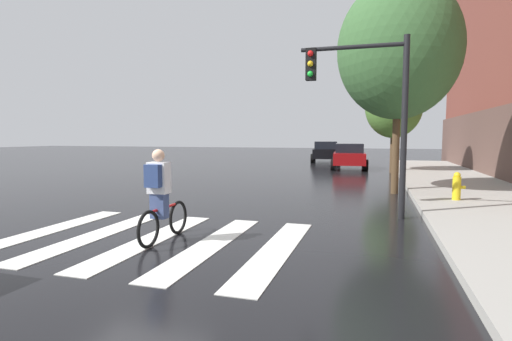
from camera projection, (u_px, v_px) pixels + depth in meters
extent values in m
plane|color=black|center=(131.00, 238.00, 7.48)|extent=(120.00, 120.00, 0.00)
cube|color=silver|center=(48.00, 231.00, 8.04)|extent=(0.55, 4.11, 0.01)
cube|color=silver|center=(97.00, 235.00, 7.70)|extent=(0.55, 4.11, 0.01)
cube|color=silver|center=(151.00, 239.00, 7.35)|extent=(0.55, 4.11, 0.01)
cube|color=silver|center=(211.00, 244.00, 7.01)|extent=(0.55, 4.11, 0.01)
cube|color=silver|center=(277.00, 250.00, 6.66)|extent=(0.55, 4.11, 0.01)
cube|color=maroon|center=(349.00, 158.00, 23.50)|extent=(2.05, 4.46, 0.66)
cube|color=black|center=(349.00, 148.00, 23.31)|extent=(1.70, 2.18, 0.52)
cylinder|color=black|center=(334.00, 162.00, 25.08)|extent=(0.27, 0.66, 0.64)
cylinder|color=black|center=(364.00, 162.00, 24.68)|extent=(0.27, 0.66, 0.64)
cylinder|color=black|center=(333.00, 165.00, 22.37)|extent=(0.27, 0.66, 0.64)
cylinder|color=black|center=(366.00, 165.00, 21.97)|extent=(0.27, 0.66, 0.64)
cube|color=black|center=(326.00, 153.00, 29.78)|extent=(2.25, 4.64, 0.68)
cube|color=black|center=(326.00, 145.00, 29.59)|extent=(1.82, 2.30, 0.54)
cylinder|color=black|center=(314.00, 157.00, 31.39)|extent=(0.30, 0.68, 0.66)
cylinder|color=black|center=(338.00, 157.00, 31.04)|extent=(0.30, 0.68, 0.66)
cylinder|color=black|center=(312.00, 158.00, 28.59)|extent=(0.30, 0.68, 0.66)
cylinder|color=black|center=(339.00, 159.00, 28.23)|extent=(0.30, 0.68, 0.66)
torus|color=black|center=(148.00, 229.00, 6.77)|extent=(0.07, 0.66, 0.66)
torus|color=black|center=(178.00, 217.00, 7.77)|extent=(0.07, 0.66, 0.66)
cylinder|color=red|center=(164.00, 208.00, 7.24)|extent=(0.06, 0.89, 0.05)
cylinder|color=red|center=(159.00, 206.00, 7.09)|extent=(0.04, 0.04, 0.45)
cube|color=#384772|center=(159.00, 203.00, 7.08)|extent=(0.28, 0.20, 0.56)
cube|color=silver|center=(159.00, 178.00, 7.05)|extent=(0.36, 0.24, 0.56)
sphere|color=tan|center=(158.00, 155.00, 7.01)|extent=(0.22, 0.22, 0.22)
cube|color=navy|center=(153.00, 176.00, 6.87)|extent=(0.28, 0.16, 0.40)
cylinder|color=black|center=(404.00, 128.00, 9.05)|extent=(0.14, 0.14, 4.20)
cylinder|color=black|center=(352.00, 47.00, 9.23)|extent=(2.40, 0.10, 0.10)
cube|color=black|center=(311.00, 64.00, 9.54)|extent=(0.24, 0.20, 0.76)
sphere|color=red|center=(310.00, 53.00, 9.42)|extent=(0.14, 0.14, 0.14)
sphere|color=gold|center=(310.00, 64.00, 9.44)|extent=(0.14, 0.14, 0.14)
sphere|color=green|center=(310.00, 74.00, 9.46)|extent=(0.14, 0.14, 0.14)
cylinder|color=gold|center=(457.00, 188.00, 11.01)|extent=(0.22, 0.22, 0.65)
sphere|color=gold|center=(457.00, 175.00, 10.98)|extent=(0.18, 0.18, 0.18)
cylinder|color=gold|center=(463.00, 187.00, 10.96)|extent=(0.12, 0.09, 0.09)
cylinder|color=#4C3823|center=(396.00, 146.00, 13.15)|extent=(0.24, 0.24, 3.17)
ellipsoid|color=#386033|center=(399.00, 49.00, 12.88)|extent=(3.94, 3.94, 4.54)
cylinder|color=#4C3823|center=(392.00, 151.00, 20.86)|extent=(0.24, 0.24, 2.35)
ellipsoid|color=#47722D|center=(394.00, 106.00, 20.66)|extent=(2.92, 2.92, 3.36)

